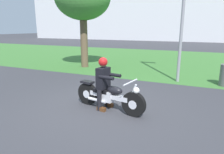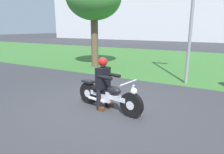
% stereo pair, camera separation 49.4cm
% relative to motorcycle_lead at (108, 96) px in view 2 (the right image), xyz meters
% --- Properties ---
extents(ground, '(120.00, 120.00, 0.00)m').
position_rel_motorcycle_lead_xyz_m(ground, '(-0.27, -0.03, -0.38)').
color(ground, '#38383D').
extents(grass_verge, '(60.00, 12.00, 0.01)m').
position_rel_motorcycle_lead_xyz_m(grass_verge, '(-0.27, 9.26, -0.38)').
color(grass_verge, '#3D7533').
rests_on(grass_verge, ground).
extents(stadium_facade, '(49.21, 8.00, 12.10)m').
position_rel_motorcycle_lead_xyz_m(stadium_facade, '(-5.53, 33.03, 5.66)').
color(stadium_facade, silver).
rests_on(stadium_facade, ground).
extents(motorcycle_lead, '(2.07, 0.69, 0.87)m').
position_rel_motorcycle_lead_xyz_m(motorcycle_lead, '(0.00, 0.00, 0.00)').
color(motorcycle_lead, black).
rests_on(motorcycle_lead, ground).
extents(rider_lead, '(0.60, 0.52, 1.39)m').
position_rel_motorcycle_lead_xyz_m(rider_lead, '(-0.17, 0.03, 0.43)').
color(rider_lead, black).
rests_on(rider_lead, ground).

